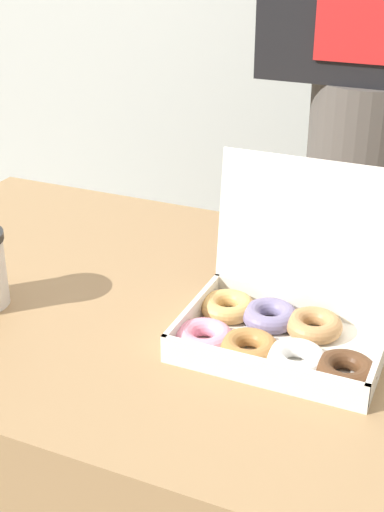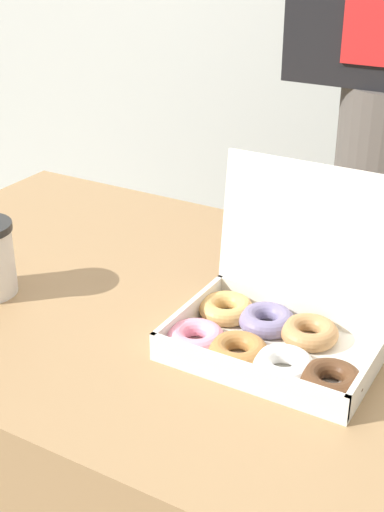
% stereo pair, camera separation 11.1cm
% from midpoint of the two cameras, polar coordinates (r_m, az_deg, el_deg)
% --- Properties ---
extents(table, '(1.20, 0.78, 0.72)m').
position_cam_midpoint_polar(table, '(1.40, -4.46, -16.29)').
color(table, '#99754C').
rests_on(table, ground_plane).
extents(donut_box, '(0.32, 0.24, 0.25)m').
position_cam_midpoint_polar(donut_box, '(1.06, 4.06, -5.28)').
color(donut_box, white).
rests_on(donut_box, table).
extents(person_customer, '(0.46, 0.25, 1.83)m').
position_cam_midpoint_polar(person_customer, '(1.57, 12.28, 13.75)').
color(person_customer, '#4C4742').
rests_on(person_customer, ground_plane).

